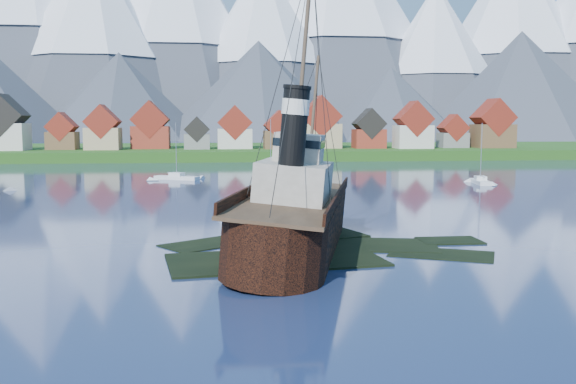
{
  "coord_description": "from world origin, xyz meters",
  "views": [
    {
      "loc": [
        -7.82,
        -55.34,
        11.83
      ],
      "look_at": [
        -1.01,
        6.0,
        5.0
      ],
      "focal_mm": 40.0,
      "sensor_mm": 36.0,
      "label": 1
    }
  ],
  "objects": [
    {
      "name": "ground",
      "position": [
        0.0,
        0.0,
        0.0
      ],
      "size": [
        1400.0,
        1400.0,
        0.0
      ],
      "primitive_type": "plane",
      "color": "#1C294E",
      "rests_on": "ground"
    },
    {
      "name": "tugboat_wreck",
      "position": [
        -1.18,
        3.21,
        3.34
      ],
      "size": [
        7.83,
        33.73,
        26.73
      ],
      "rotation": [
        0.0,
        0.08,
        -0.25
      ],
      "color": "black",
      "rests_on": "ground"
    },
    {
      "name": "shore_bank",
      "position": [
        0.0,
        170.0,
        0.0
      ],
      "size": [
        600.0,
        80.0,
        3.2
      ],
      "primitive_type": "cube",
      "color": "#1A4313",
      "rests_on": "ground"
    },
    {
      "name": "mountains",
      "position": [
        -0.79,
        481.26,
        89.34
      ],
      "size": [
        965.0,
        340.0,
        205.0
      ],
      "color": "#2D333D",
      "rests_on": "ground"
    },
    {
      "name": "sailboat_e",
      "position": [
        5.99,
        109.42,
        0.28
      ],
      "size": [
        6.67,
        11.32,
        12.86
      ],
      "rotation": [
        0.0,
        0.0,
        0.38
      ],
      "color": "silver",
      "rests_on": "ground"
    },
    {
      "name": "town",
      "position": [
        -33.12,
        152.18,
        8.99
      ],
      "size": [
        250.96,
        16.69,
        17.3
      ],
      "color": "maroon",
      "rests_on": "ground"
    },
    {
      "name": "seawall",
      "position": [
        0.0,
        132.0,
        0.0
      ],
      "size": [
        600.0,
        2.5,
        2.0
      ],
      "primitive_type": "cube",
      "color": "#3F3D38",
      "rests_on": "ground"
    },
    {
      "name": "shoal",
      "position": [
        1.78,
        2.15,
        -0.35
      ],
      "size": [
        31.71,
        21.24,
        1.14
      ],
      "color": "black",
      "rests_on": "ground"
    },
    {
      "name": "sailboat_d",
      "position": [
        41.94,
        61.16,
        0.28
      ],
      "size": [
        3.56,
        9.05,
        12.03
      ],
      "rotation": [
        0.0,
        0.0,
        -0.16
      ],
      "color": "silver",
      "rests_on": "ground"
    },
    {
      "name": "sailboat_c",
      "position": [
        -16.01,
        76.22,
        0.27
      ],
      "size": [
        9.45,
        6.22,
        12.07
      ],
      "rotation": [
        0.0,
        0.0,
        1.12
      ],
      "color": "silver",
      "rests_on": "ground"
    }
  ]
}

